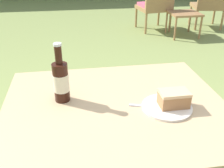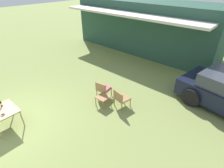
{
  "view_description": "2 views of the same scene",
  "coord_description": "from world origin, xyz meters",
  "px_view_note": "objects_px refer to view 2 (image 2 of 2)",
  "views": [
    {
      "loc": [
        -0.17,
        -0.94,
        1.29
      ],
      "look_at": [
        0.0,
        0.1,
        0.74
      ],
      "focal_mm": 42.0,
      "sensor_mm": 36.0,
      "label": 1
    },
    {
      "loc": [
        5.59,
        -0.91,
        4.37
      ],
      "look_at": [
        1.83,
        3.33,
        0.9
      ],
      "focal_mm": 28.0,
      "sensor_mm": 36.0,
      "label": 2
    }
  ],
  "objects_px": {
    "wicker_chair_cushioned": "(103,88)",
    "patio_table": "(3,112)",
    "cola_bottle_near": "(1,104)",
    "wicker_chair_plain": "(121,98)",
    "garden_side_table": "(103,98)",
    "cake_on_plate": "(3,113)"
  },
  "relations": [
    {
      "from": "garden_side_table",
      "to": "wicker_chair_cushioned",
      "type": "bearing_deg",
      "value": 132.11
    },
    {
      "from": "cake_on_plate",
      "to": "garden_side_table",
      "type": "bearing_deg",
      "value": 65.39
    },
    {
      "from": "wicker_chair_cushioned",
      "to": "patio_table",
      "type": "bearing_deg",
      "value": 62.01
    },
    {
      "from": "wicker_chair_cushioned",
      "to": "wicker_chair_plain",
      "type": "bearing_deg",
      "value": 171.24
    },
    {
      "from": "wicker_chair_plain",
      "to": "garden_side_table",
      "type": "distance_m",
      "value": 0.72
    },
    {
      "from": "patio_table",
      "to": "cola_bottle_near",
      "type": "relative_size",
      "value": 3.66
    },
    {
      "from": "garden_side_table",
      "to": "patio_table",
      "type": "height_order",
      "value": "patio_table"
    },
    {
      "from": "cake_on_plate",
      "to": "cola_bottle_near",
      "type": "height_order",
      "value": "cola_bottle_near"
    },
    {
      "from": "cake_on_plate",
      "to": "cola_bottle_near",
      "type": "distance_m",
      "value": 0.48
    },
    {
      "from": "wicker_chair_plain",
      "to": "garden_side_table",
      "type": "xyz_separation_m",
      "value": [
        -0.61,
        -0.38,
        -0.09
      ]
    },
    {
      "from": "wicker_chair_cushioned",
      "to": "garden_side_table",
      "type": "relative_size",
      "value": 1.6
    },
    {
      "from": "wicker_chair_cushioned",
      "to": "wicker_chair_plain",
      "type": "height_order",
      "value": "same"
    },
    {
      "from": "wicker_chair_plain",
      "to": "cola_bottle_near",
      "type": "bearing_deg",
      "value": 64.1
    },
    {
      "from": "patio_table",
      "to": "cola_bottle_near",
      "type": "bearing_deg",
      "value": 160.76
    },
    {
      "from": "wicker_chair_plain",
      "to": "patio_table",
      "type": "relative_size",
      "value": 0.77
    },
    {
      "from": "wicker_chair_cushioned",
      "to": "cola_bottle_near",
      "type": "distance_m",
      "value": 3.67
    },
    {
      "from": "wicker_chair_plain",
      "to": "wicker_chair_cushioned",
      "type": "bearing_deg",
      "value": 9.54
    },
    {
      "from": "wicker_chair_plain",
      "to": "cake_on_plate",
      "type": "relative_size",
      "value": 3.51
    },
    {
      "from": "patio_table",
      "to": "cake_on_plate",
      "type": "relative_size",
      "value": 4.56
    },
    {
      "from": "wicker_chair_cushioned",
      "to": "cake_on_plate",
      "type": "xyz_separation_m",
      "value": [
        -1.04,
        -3.47,
        0.29
      ]
    },
    {
      "from": "patio_table",
      "to": "wicker_chair_cushioned",
      "type": "bearing_deg",
      "value": 69.59
    },
    {
      "from": "cake_on_plate",
      "to": "patio_table",
      "type": "bearing_deg",
      "value": 165.49
    }
  ]
}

